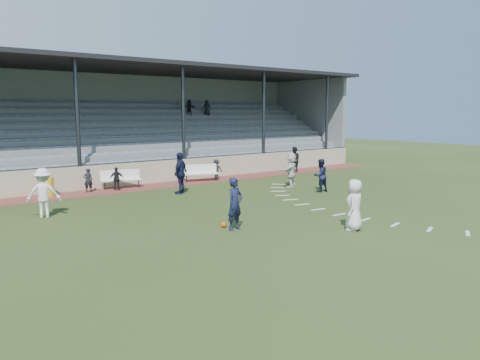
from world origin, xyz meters
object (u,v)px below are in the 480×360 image
at_px(player_navy_lead, 235,204).
at_px(player_white_lead, 354,205).
at_px(football, 224,225).
at_px(bench_left, 121,177).
at_px(bench_right, 200,171).
at_px(official, 295,159).
at_px(trash_bin, 48,187).

bearing_deg(player_navy_lead, player_white_lead, -51.80).
height_order(football, player_white_lead, player_white_lead).
distance_m(player_white_lead, player_navy_lead, 3.92).
xyz_separation_m(bench_left, football, (-0.58, -9.78, -0.48)).
height_order(bench_left, player_white_lead, player_white_lead).
relative_size(bench_right, official, 1.24).
bearing_deg(trash_bin, football, -72.56).
height_order(bench_left, official, official).
height_order(football, player_navy_lead, player_navy_lead).
bearing_deg(official, trash_bin, -80.74).
bearing_deg(football, bench_left, 86.58).
distance_m(bench_left, player_navy_lead, 10.27).
distance_m(bench_left, bench_right, 4.56).
bearing_deg(player_navy_lead, bench_right, 49.86).
bearing_deg(player_navy_lead, football, 90.07).
height_order(bench_left, player_navy_lead, player_navy_lead).
bearing_deg(official, player_white_lead, -25.37).
bearing_deg(bench_left, trash_bin, -166.74).
height_order(player_navy_lead, official, player_navy_lead).
relative_size(football, player_white_lead, 0.12).
bearing_deg(football, official, 36.74).
bearing_deg(official, bench_right, -81.16).
bearing_deg(player_white_lead, bench_right, -130.30).
bearing_deg(bench_left, official, 8.05).
height_order(bench_right, trash_bin, bench_right).
bearing_deg(player_navy_lead, official, 25.19).
relative_size(bench_right, trash_bin, 2.27).
distance_m(player_white_lead, official, 15.00).
distance_m(football, player_white_lead, 4.38).
xyz_separation_m(bench_left, official, (11.59, -0.70, 0.25)).
distance_m(trash_bin, official, 15.22).
bearing_deg(bench_right, bench_left, -167.01).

